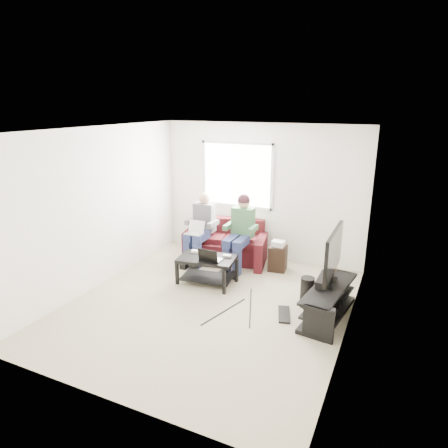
% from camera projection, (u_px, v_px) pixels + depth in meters
% --- Properties ---
extents(floor, '(4.50, 4.50, 0.00)m').
position_uv_depth(floor, '(209.00, 305.00, 6.07)').
color(floor, tan).
rests_on(floor, ground).
extents(ceiling, '(4.50, 4.50, 0.00)m').
position_uv_depth(ceiling, '(207.00, 130.00, 5.32)').
color(ceiling, white).
rests_on(ceiling, wall_back).
extents(wall_back, '(4.50, 0.00, 4.50)m').
position_uv_depth(wall_back, '(261.00, 192.00, 7.65)').
color(wall_back, white).
rests_on(wall_back, floor).
extents(wall_front, '(4.50, 0.00, 4.50)m').
position_uv_depth(wall_front, '(99.00, 286.00, 3.74)').
color(wall_front, white).
rests_on(wall_front, floor).
extents(wall_left, '(0.00, 4.50, 4.50)m').
position_uv_depth(wall_left, '(99.00, 208.00, 6.50)').
color(wall_left, white).
rests_on(wall_left, floor).
extents(wall_right, '(0.00, 4.50, 4.50)m').
position_uv_depth(wall_right, '(353.00, 243.00, 4.89)').
color(wall_right, white).
rests_on(wall_right, floor).
extents(window, '(1.48, 0.04, 1.28)m').
position_uv_depth(window, '(237.00, 175.00, 7.75)').
color(window, white).
rests_on(window, wall_back).
extents(sofa, '(1.80, 1.03, 0.77)m').
position_uv_depth(sofa, '(226.00, 245.00, 7.78)').
color(sofa, '#3F110F').
rests_on(sofa, floor).
extents(person_left, '(0.40, 0.70, 1.31)m').
position_uv_depth(person_left, '(201.00, 225.00, 7.59)').
color(person_left, navy).
rests_on(person_left, sofa).
extents(person_right, '(0.40, 0.71, 1.36)m').
position_uv_depth(person_right, '(240.00, 227.00, 7.27)').
color(person_right, navy).
rests_on(person_right, sofa).
extents(laptop_silver, '(0.37, 0.30, 0.24)m').
position_uv_depth(laptop_silver, '(195.00, 231.00, 7.37)').
color(laptop_silver, silver).
rests_on(laptop_silver, person_left).
extents(coffee_table, '(1.00, 0.69, 0.47)m').
position_uv_depth(coffee_table, '(207.00, 264.00, 6.71)').
color(coffee_table, black).
rests_on(coffee_table, floor).
extents(laptop_black, '(0.37, 0.28, 0.24)m').
position_uv_depth(laptop_black, '(211.00, 253.00, 6.52)').
color(laptop_black, black).
rests_on(laptop_black, coffee_table).
extents(controller_a, '(0.16, 0.12, 0.04)m').
position_uv_depth(controller_a, '(196.00, 251.00, 6.88)').
color(controller_a, silver).
rests_on(controller_a, coffee_table).
extents(controller_b, '(0.15, 0.11, 0.04)m').
position_uv_depth(controller_b, '(206.00, 252.00, 6.86)').
color(controller_b, black).
rests_on(controller_b, coffee_table).
extents(controller_c, '(0.15, 0.11, 0.04)m').
position_uv_depth(controller_c, '(227.00, 256.00, 6.68)').
color(controller_c, gray).
rests_on(controller_c, coffee_table).
extents(tv_stand, '(0.60, 1.43, 0.46)m').
position_uv_depth(tv_stand, '(328.00, 303.00, 5.69)').
color(tv_stand, black).
rests_on(tv_stand, floor).
extents(tv, '(0.12, 1.10, 0.81)m').
position_uv_depth(tv, '(333.00, 254.00, 5.57)').
color(tv, black).
rests_on(tv, tv_stand).
extents(soundbar, '(0.12, 0.50, 0.10)m').
position_uv_depth(soundbar, '(323.00, 279.00, 5.74)').
color(soundbar, black).
rests_on(soundbar, tv_stand).
extents(drink_cup, '(0.08, 0.08, 0.12)m').
position_uv_depth(drink_cup, '(334.00, 266.00, 6.17)').
color(drink_cup, '#A97148').
rests_on(drink_cup, tv_stand).
extents(console_white, '(0.30, 0.22, 0.06)m').
position_uv_depth(console_white, '(323.00, 312.00, 5.33)').
color(console_white, silver).
rests_on(console_white, tv_stand).
extents(console_grey, '(0.34, 0.26, 0.08)m').
position_uv_depth(console_grey, '(332.00, 289.00, 5.93)').
color(console_grey, gray).
rests_on(console_grey, tv_stand).
extents(console_black, '(0.38, 0.30, 0.07)m').
position_uv_depth(console_black, '(328.00, 300.00, 5.63)').
color(console_black, black).
rests_on(console_black, tv_stand).
extents(subwoofer, '(0.21, 0.21, 0.47)m').
position_uv_depth(subwoofer, '(307.00, 292.00, 5.95)').
color(subwoofer, black).
rests_on(subwoofer, floor).
extents(keyboard_floor, '(0.30, 0.51, 0.03)m').
position_uv_depth(keyboard_floor, '(284.00, 314.00, 5.77)').
color(keyboard_floor, black).
rests_on(keyboard_floor, floor).
extents(end_table, '(0.31, 0.31, 0.56)m').
position_uv_depth(end_table, '(278.00, 257.00, 7.26)').
color(end_table, black).
rests_on(end_table, floor).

